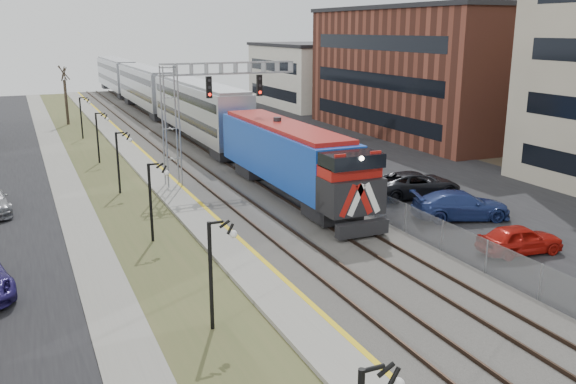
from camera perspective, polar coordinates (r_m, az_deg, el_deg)
sidewalk at (r=47.04m, az=-20.37°, el=1.53°), size 2.00×120.00×0.08m
grass_median at (r=47.30m, az=-16.75°, el=1.89°), size 4.00×120.00×0.06m
platform at (r=47.72m, az=-13.20°, el=2.36°), size 2.00×120.00×0.24m
ballast_bed at (r=48.86m, az=-7.44°, el=2.90°), size 8.00×120.00×0.20m
parking_lot at (r=53.45m, az=5.00°, el=3.93°), size 16.00×120.00×0.04m
platform_edge at (r=47.86m, az=-12.17°, el=2.61°), size 0.24×120.00×0.01m
track_near at (r=48.31m, az=-9.72°, el=2.89°), size 1.58×120.00×0.15m
track_far at (r=49.26m, az=-5.77°, el=3.26°), size 1.58×120.00×0.15m
train at (r=71.06m, az=-11.82°, el=8.79°), size 3.00×85.85×5.33m
signal_gantry at (r=40.56m, az=-8.61°, el=8.25°), size 9.00×1.07×8.15m
lampposts at (r=30.78m, az=-12.83°, el=-0.93°), size 0.14×62.14×4.00m
fence at (r=50.05m, az=-2.85°, el=4.12°), size 0.04×120.00×1.60m
buildings_east at (r=57.80m, az=19.51°, el=10.27°), size 16.00×76.00×15.00m
car_lot_a at (r=30.60m, az=20.87°, el=-4.22°), size 4.24×2.11×1.39m
car_lot_c at (r=39.05m, az=11.87°, el=0.66°), size 5.94×3.28×1.57m
car_lot_d at (r=35.02m, az=15.87°, el=-1.26°), size 5.82×3.80×1.57m
car_lot_e at (r=47.30m, az=5.66°, el=3.32°), size 4.21×1.71×1.43m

